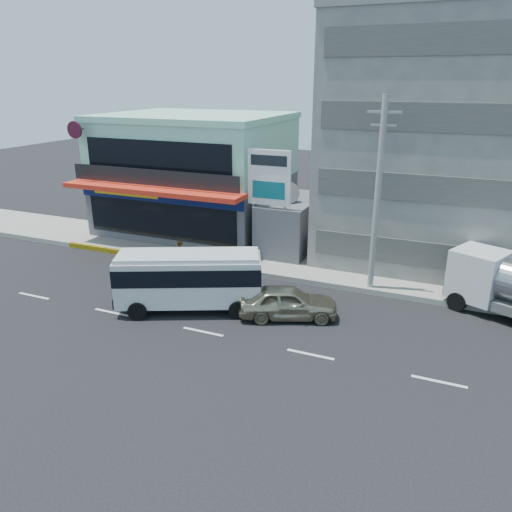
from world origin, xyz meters
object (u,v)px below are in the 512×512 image
Objects in this scene: motorcycle_rider at (182,267)px; sedan at (288,302)px; minibus at (189,276)px; utility_pole_near at (377,197)px; concrete_building at (472,145)px; satellite_dish at (287,201)px; shop_building at (197,177)px; billboard at (269,184)px.

sedan is at bearing -16.62° from motorcycle_rider.
utility_pole_near is at bearing 35.91° from minibus.
motorcycle_rider is (-14.00, -10.05, -6.25)m from concrete_building.
utility_pole_near is 6.98m from sedan.
satellite_dish is (-10.00, -4.00, -3.42)m from concrete_building.
shop_building is 0.77× the size of concrete_building.
concrete_building reaches higher than satellite_dish.
shop_building is 15.95m from sedan.
sedan is at bearing -61.11° from billboard.
satellite_dish is 7.17m from utility_pole_near.
satellite_dish is 0.22× the size of billboard.
shop_building is 1.72× the size of minibus.
concrete_building is at bearing 62.24° from utility_pole_near.
motorcycle_rider is (4.00, -9.00, -3.24)m from shop_building.
minibus is (6.30, -12.12, -2.27)m from shop_building.
satellite_dish is 0.15× the size of utility_pole_near.
utility_pole_near is at bearing -15.48° from billboard.
utility_pole_near is at bearing -55.31° from sedan.
utility_pole_near is at bearing -117.76° from concrete_building.
motorcycle_rider is at bearing -166.22° from utility_pole_near.
sedan is (4.70, 1.03, -0.94)m from minibus.
satellite_dish is at bearing 56.54° from motorcycle_rider.
shop_building is 2.69× the size of sedan.
concrete_building is 1.60× the size of utility_pole_near.
billboard is 0.96× the size of minibus.
satellite_dish reaches higher than sedan.
utility_pole_near reaches higher than minibus.
sedan is (-3.00, -4.54, -4.36)m from utility_pole_near.
sedan is (3.50, -6.34, -4.14)m from billboard.
satellite_dish is 7.78m from motorcycle_rider.
utility_pole_near is 1.39× the size of minibus.
motorcycle_rider is at bearing 51.51° from sedan.
shop_building is 18.28m from concrete_building.
motorcycle_rider is (-3.50, -4.25, -4.17)m from billboard.
utility_pole_near reaches higher than motorcycle_rider.
minibus is at bearing -62.54° from shop_building.
shop_building reaches higher than satellite_dish.
utility_pole_near is (-4.00, -7.60, -1.85)m from concrete_building.
billboard is 6.91m from motorcycle_rider.
minibus is (-11.70, -13.18, -5.28)m from concrete_building.
utility_pole_near is at bearing 13.78° from motorcycle_rider.
sedan is 7.31m from motorcycle_rider.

